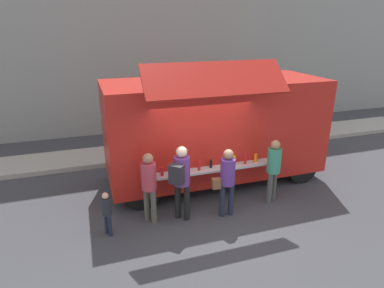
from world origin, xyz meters
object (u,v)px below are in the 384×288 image
Objects in this scene: customer_mid_with_backpack at (181,176)px; child_near_queue at (107,210)px; trash_bin at (287,129)px; customer_front_ordering at (227,177)px; customer_extra_browsing at (274,166)px; food_truck_main at (215,127)px; customer_rear_waiting at (149,182)px.

customer_mid_with_backpack is 1.74m from child_near_queue.
customer_front_ordering is at bearing -136.30° from trash_bin.
customer_extra_browsing is at bearing -127.59° from trash_bin.
customer_front_ordering reaches higher than child_near_queue.
customer_extra_browsing reaches higher than child_near_queue.
trash_bin is 6.18m from customer_front_ordering.
trash_bin is at bearing -68.17° from customer_extra_browsing.
customer_front_ordering is at bearing -57.74° from customer_mid_with_backpack.
customer_front_ordering is 0.93× the size of customer_mid_with_backpack.
food_truck_main is 2.37m from customer_mid_with_backpack.
customer_extra_browsing is at bearing -34.96° from customer_rear_waiting.
food_truck_main is at bearing -0.31° from child_near_queue.
child_near_queue is at bearing 91.24° from customer_front_ordering.
food_truck_main reaches higher than customer_mid_with_backpack.
customer_rear_waiting is (-1.73, 0.32, 0.01)m from customer_front_ordering.
child_near_queue is at bearing 159.86° from customer_rear_waiting.
child_near_queue is at bearing 134.67° from customer_mid_with_backpack.
trash_bin is (3.97, 2.32, -1.12)m from food_truck_main.
customer_extra_browsing reaches higher than trash_bin.
child_near_queue is (-4.08, -0.17, -0.38)m from customer_extra_browsing.
customer_extra_browsing is at bearing -76.40° from customer_front_ordering.
customer_rear_waiting reaches higher than customer_front_ordering.
customer_mid_with_backpack is at bearing 83.62° from customer_front_ordering.
customer_front_ordering is (-4.45, -4.25, 0.53)m from trash_bin.
child_near_queue reaches higher than trash_bin.
food_truck_main is 3.81m from child_near_queue.
customer_mid_with_backpack reaches higher than customer_extra_browsing.
food_truck_main is at bearing -11.04° from customer_front_ordering.
customer_mid_with_backpack is 2.41m from customer_extra_browsing.
child_near_queue is at bearing 61.88° from customer_extra_browsing.
food_truck_main is at bearing -149.68° from trash_bin.
customer_rear_waiting is at bearing 82.58° from customer_front_ordering.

